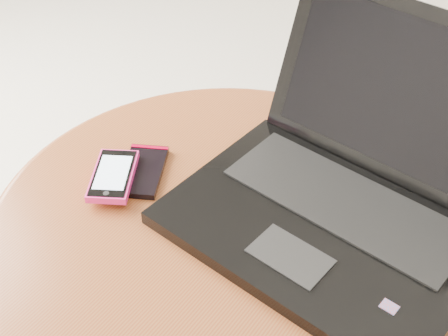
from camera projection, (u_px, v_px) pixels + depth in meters
The scene contains 4 objects.
table at pixel (228, 274), 0.94m from camera, with size 0.68×0.68×0.54m.
laptop at pixel (346, 190), 0.84m from camera, with size 0.43×0.40×0.25m.
phone_black at pixel (143, 171), 0.93m from camera, with size 0.10×0.13×0.01m.
phone_pink at pixel (113, 176), 0.91m from camera, with size 0.10×0.12×0.01m.
Camera 1 is at (0.23, -0.52, 1.15)m, focal length 50.38 mm.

